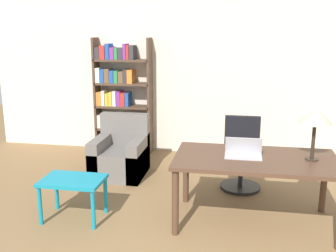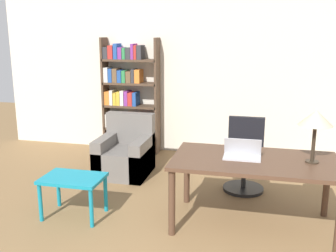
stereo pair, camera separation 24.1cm
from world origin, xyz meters
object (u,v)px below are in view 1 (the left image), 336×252
(desk, at_px, (256,165))
(armchair, at_px, (121,156))
(table_lamp, at_px, (315,117))
(side_table_blue, at_px, (73,185))
(bookshelf, at_px, (120,102))
(laptop, at_px, (243,152))
(office_chair, at_px, (241,156))

(desk, xyz_separation_m, armchair, (-1.83, 1.17, -0.37))
(table_lamp, xyz_separation_m, side_table_blue, (-2.49, -0.28, -0.78))
(table_lamp, xyz_separation_m, bookshelf, (-2.70, 2.21, -0.32))
(laptop, height_order, table_lamp, table_lamp)
(laptop, xyz_separation_m, office_chair, (-0.00, 0.98, -0.36))
(laptop, height_order, bookshelf, bookshelf)
(side_table_blue, distance_m, armchair, 1.43)
(desk, height_order, laptop, laptop)
(side_table_blue, xyz_separation_m, bookshelf, (-0.21, 2.50, 0.46))
(office_chair, bearing_deg, armchair, 174.18)
(armchair, height_order, bookshelf, bookshelf)
(laptop, distance_m, bookshelf, 3.00)
(table_lamp, bearing_deg, office_chair, 125.62)
(laptop, bearing_deg, table_lamp, 1.50)
(laptop, relative_size, office_chair, 0.41)
(table_lamp, height_order, bookshelf, bookshelf)
(office_chair, xyz_separation_m, armchair, (-1.69, 0.17, -0.14))
(desk, height_order, table_lamp, table_lamp)
(desk, distance_m, bookshelf, 3.11)
(office_chair, relative_size, armchair, 1.10)
(desk, bearing_deg, table_lamp, 3.41)
(desk, distance_m, side_table_blue, 1.96)
(side_table_blue, bearing_deg, table_lamp, 6.50)
(laptop, height_order, office_chair, laptop)
(table_lamp, height_order, office_chair, table_lamp)
(office_chair, relative_size, side_table_blue, 1.40)
(office_chair, distance_m, side_table_blue, 2.19)
(laptop, distance_m, table_lamp, 0.79)
(bookshelf, bearing_deg, armchair, -73.67)
(desk, relative_size, armchair, 2.00)
(bookshelf, bearing_deg, laptop, -47.95)
(office_chair, height_order, side_table_blue, office_chair)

